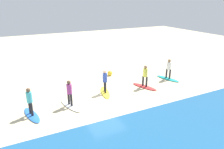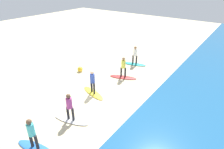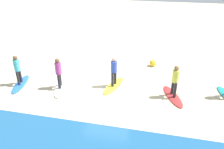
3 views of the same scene
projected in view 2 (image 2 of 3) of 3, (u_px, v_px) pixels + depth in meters
name	position (u px, v px, depth m)	size (l,w,h in m)	color
ground_plane	(95.00, 97.00, 12.52)	(60.00, 60.00, 0.00)	beige
surfboard_teal	(134.00, 64.00, 17.12)	(2.10, 0.56, 0.09)	teal
surfer_teal	(135.00, 54.00, 16.67)	(0.32, 0.45, 1.64)	#232328
surfboard_red	(123.00, 77.00, 14.86)	(2.10, 0.56, 0.09)	red
surfer_red	(123.00, 66.00, 14.41)	(0.32, 0.44, 1.64)	#232328
surfboard_yellow	(93.00, 93.00, 12.83)	(2.10, 0.56, 0.09)	yellow
surfer_yellow	(92.00, 80.00, 12.37)	(0.32, 0.45, 1.64)	#232328
surfboard_white	(71.00, 120.00, 10.40)	(2.10, 0.56, 0.09)	white
surfer_white	(69.00, 105.00, 9.95)	(0.32, 0.45, 1.64)	#232328
surfboard_blue	(36.00, 148.00, 8.68)	(2.10, 0.56, 0.09)	blue
surfer_blue	(31.00, 132.00, 8.22)	(0.32, 0.45, 1.64)	#232328
beach_ball	(80.00, 69.00, 15.77)	(0.43, 0.43, 0.43)	yellow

